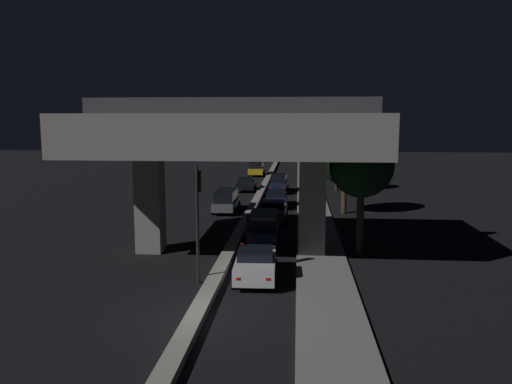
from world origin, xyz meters
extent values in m
plane|color=black|center=(0.00, 0.00, 0.00)|extent=(200.00, 200.00, 0.00)
cube|color=gray|center=(0.00, 35.00, 0.15)|extent=(0.68, 126.00, 0.31)
cube|color=gray|center=(4.96, 28.00, 0.07)|extent=(2.60, 126.00, 0.14)
cube|color=gray|center=(-4.46, 9.20, 2.73)|extent=(1.40, 1.31, 5.47)
cube|color=gray|center=(4.46, 9.20, 2.73)|extent=(1.40, 1.31, 5.47)
cube|color=gray|center=(0.00, 9.20, 6.52)|extent=(15.91, 9.53, 2.11)
cube|color=#333335|center=(0.00, 9.20, 8.03)|extent=(15.91, 0.40, 0.90)
cylinder|color=black|center=(-0.74, 3.97, 2.65)|extent=(0.14, 0.14, 5.30)
cube|color=black|center=(-0.74, 4.15, 4.62)|extent=(0.30, 0.28, 0.95)
sphere|color=black|center=(-0.74, 4.30, 4.92)|extent=(0.18, 0.18, 0.18)
sphere|color=black|center=(-0.74, 4.30, 4.62)|extent=(0.18, 0.18, 0.18)
sphere|color=green|center=(-0.74, 4.30, 4.33)|extent=(0.18, 0.18, 0.18)
cylinder|color=#2D2D30|center=(4.39, 33.50, 4.27)|extent=(0.18, 0.18, 8.55)
cylinder|color=#2D2D30|center=(3.25, 33.50, 8.40)|extent=(2.29, 0.10, 0.10)
ellipsoid|color=#F2B759|center=(2.10, 33.50, 8.30)|extent=(0.56, 0.32, 0.24)
cube|color=silver|center=(1.79, 4.78, 0.66)|extent=(1.93, 4.29, 0.74)
cube|color=black|center=(1.79, 4.67, 1.25)|extent=(1.63, 1.75, 0.43)
cylinder|color=black|center=(0.87, 6.14, 0.29)|extent=(0.22, 0.59, 0.59)
cylinder|color=black|center=(2.61, 6.20, 0.29)|extent=(0.22, 0.59, 0.59)
cylinder|color=black|center=(0.96, 3.35, 0.29)|extent=(0.22, 0.59, 0.59)
cylinder|color=black|center=(2.71, 3.41, 0.29)|extent=(0.22, 0.59, 0.59)
cube|color=red|center=(1.23, 2.63, 0.70)|extent=(0.18, 0.04, 0.11)
cube|color=red|center=(2.48, 2.67, 0.70)|extent=(0.18, 0.04, 0.11)
cube|color=#141938|center=(1.69, 11.41, 0.71)|extent=(1.84, 3.97, 0.74)
cube|color=black|center=(1.69, 11.51, 1.48)|extent=(1.61, 2.87, 0.81)
cylinder|color=black|center=(0.80, 12.69, 0.33)|extent=(0.21, 0.67, 0.67)
cylinder|color=black|center=(2.52, 12.72, 0.33)|extent=(0.21, 0.67, 0.67)
cylinder|color=black|center=(0.86, 10.09, 0.33)|extent=(0.21, 0.67, 0.67)
cylinder|color=black|center=(2.58, 10.13, 0.33)|extent=(0.21, 0.67, 0.67)
cube|color=red|center=(1.12, 9.42, 0.74)|extent=(0.18, 0.03, 0.11)
cube|color=red|center=(2.35, 9.44, 0.74)|extent=(0.18, 0.03, 0.11)
cube|color=#515459|center=(1.93, 18.09, 0.67)|extent=(1.92, 4.19, 0.69)
cube|color=black|center=(1.92, 17.99, 1.27)|extent=(1.65, 1.69, 0.53)
cylinder|color=black|center=(1.05, 19.48, 0.32)|extent=(0.21, 0.65, 0.64)
cylinder|color=black|center=(2.85, 19.45, 0.32)|extent=(0.21, 0.65, 0.64)
cylinder|color=black|center=(1.00, 16.74, 0.32)|extent=(0.21, 0.65, 0.64)
cylinder|color=black|center=(2.80, 16.71, 0.32)|extent=(0.21, 0.65, 0.64)
cube|color=red|center=(1.24, 16.02, 0.70)|extent=(0.18, 0.03, 0.11)
cube|color=red|center=(2.53, 16.00, 0.70)|extent=(0.18, 0.03, 0.11)
cube|color=#141938|center=(1.89, 24.54, 0.60)|extent=(1.90, 4.51, 0.61)
cube|color=black|center=(1.89, 24.43, 1.17)|extent=(1.59, 1.84, 0.52)
cylinder|color=black|center=(0.99, 25.98, 0.30)|extent=(0.22, 0.60, 0.59)
cylinder|color=black|center=(2.68, 26.04, 0.30)|extent=(0.22, 0.60, 0.59)
cylinder|color=black|center=(1.10, 23.04, 0.30)|extent=(0.22, 0.60, 0.59)
cylinder|color=black|center=(2.79, 23.11, 0.30)|extent=(0.22, 0.60, 0.59)
cube|color=red|center=(1.36, 22.29, 0.63)|extent=(0.18, 0.04, 0.11)
cube|color=red|center=(2.58, 22.33, 0.63)|extent=(0.18, 0.04, 0.11)
cube|color=#141938|center=(1.76, 33.15, 0.67)|extent=(1.84, 4.68, 0.75)
cube|color=black|center=(1.76, 33.15, 1.42)|extent=(1.57, 2.82, 0.75)
cylinder|color=black|center=(0.99, 34.71, 0.30)|extent=(0.22, 0.60, 0.60)
cylinder|color=black|center=(2.63, 34.65, 0.30)|extent=(0.22, 0.60, 0.60)
cylinder|color=black|center=(0.89, 31.65, 0.30)|extent=(0.22, 0.60, 0.60)
cylinder|color=black|center=(2.53, 31.60, 0.30)|extent=(0.22, 0.60, 0.60)
cube|color=red|center=(1.09, 30.85, 0.71)|extent=(0.18, 0.04, 0.11)
cube|color=red|center=(2.27, 30.81, 0.71)|extent=(0.18, 0.04, 0.11)
cube|color=#515459|center=(-2.02, 21.81, 0.60)|extent=(1.71, 4.75, 0.59)
cube|color=black|center=(-2.02, 21.69, 1.33)|extent=(1.50, 3.42, 0.86)
cylinder|color=black|center=(-1.21, 20.24, 0.31)|extent=(0.20, 0.62, 0.62)
cylinder|color=black|center=(-2.85, 20.26, 0.31)|extent=(0.20, 0.62, 0.62)
cylinder|color=black|center=(-1.18, 23.37, 0.31)|extent=(0.20, 0.62, 0.62)
cylinder|color=black|center=(-2.82, 23.38, 0.31)|extent=(0.20, 0.62, 0.62)
cube|color=white|center=(-1.41, 24.18, 0.51)|extent=(0.18, 0.03, 0.11)
cube|color=white|center=(-2.59, 24.19, 0.51)|extent=(0.18, 0.03, 0.11)
cube|color=black|center=(-1.67, 33.85, 0.63)|extent=(1.94, 4.35, 0.62)
cube|color=black|center=(-1.67, 33.96, 1.15)|extent=(1.65, 1.76, 0.42)
cylinder|color=black|center=(-0.74, 32.46, 0.32)|extent=(0.22, 0.65, 0.64)
cylinder|color=black|center=(-2.52, 32.41, 0.32)|extent=(0.22, 0.65, 0.64)
cylinder|color=black|center=(-0.82, 35.30, 0.32)|extent=(0.22, 0.65, 0.64)
cylinder|color=black|center=(-2.60, 35.25, 0.32)|extent=(0.22, 0.65, 0.64)
cube|color=white|center=(-1.10, 36.03, 0.54)|extent=(0.18, 0.04, 0.11)
cube|color=white|center=(-2.37, 35.99, 0.54)|extent=(0.18, 0.04, 0.11)
cube|color=gold|center=(-1.74, 47.84, 0.71)|extent=(1.92, 4.36, 0.73)
cube|color=black|center=(-1.74, 47.73, 1.47)|extent=(1.68, 3.14, 0.78)
cylinder|color=black|center=(-0.81, 46.41, 0.35)|extent=(0.20, 0.69, 0.69)
cylinder|color=black|center=(-2.66, 46.40, 0.35)|extent=(0.20, 0.69, 0.69)
cylinder|color=black|center=(-0.82, 49.28, 0.35)|extent=(0.20, 0.69, 0.69)
cylinder|color=black|center=(-2.68, 49.27, 0.35)|extent=(0.20, 0.69, 0.69)
cube|color=white|center=(-1.09, 50.03, 0.60)|extent=(0.18, 0.03, 0.11)
cube|color=white|center=(-2.42, 50.02, 0.60)|extent=(0.18, 0.03, 0.11)
cylinder|color=black|center=(1.02, 6.35, 0.27)|extent=(0.12, 0.55, 0.55)
cylinder|color=black|center=(1.10, 5.16, 0.27)|extent=(0.14, 0.55, 0.55)
cube|color=maroon|center=(1.06, 5.75, 0.49)|extent=(0.30, 0.92, 0.32)
cylinder|color=maroon|center=(1.06, 5.75, 0.93)|extent=(0.34, 0.34, 0.55)
sphere|color=#B21919|center=(1.06, 5.75, 1.33)|extent=(0.24, 0.24, 0.24)
cube|color=red|center=(1.10, 5.11, 0.49)|extent=(0.08, 0.04, 0.08)
cylinder|color=black|center=(0.65, 13.74, 0.27)|extent=(0.10, 0.55, 0.55)
cylinder|color=black|center=(0.59, 12.45, 0.27)|extent=(0.12, 0.55, 0.55)
cube|color=navy|center=(0.62, 13.10, 0.49)|extent=(0.28, 0.99, 0.32)
cylinder|color=navy|center=(0.62, 13.10, 0.95)|extent=(0.33, 0.33, 0.59)
sphere|color=#B21919|center=(0.62, 13.10, 1.36)|extent=(0.24, 0.24, 0.24)
cube|color=red|center=(0.59, 12.40, 0.49)|extent=(0.08, 0.03, 0.08)
cylinder|color=black|center=(5.11, 9.50, 0.56)|extent=(0.31, 0.31, 0.85)
cylinder|color=navy|center=(5.11, 9.50, 1.34)|extent=(0.36, 0.36, 0.71)
sphere|color=tan|center=(5.11, 9.50, 1.80)|extent=(0.23, 0.23, 0.23)
cylinder|color=#2D2116|center=(7.03, 9.23, 1.81)|extent=(0.39, 0.39, 3.63)
sphere|color=black|center=(7.03, 9.23, 4.91)|extent=(3.41, 3.41, 3.41)
cylinder|color=#38281C|center=(7.32, 21.71, 1.38)|extent=(0.42, 0.42, 2.76)
sphere|color=black|center=(7.32, 21.71, 4.28)|extent=(4.07, 4.07, 4.07)
cylinder|color=#2D2116|center=(7.69, 34.41, 1.64)|extent=(0.33, 0.33, 3.28)
sphere|color=black|center=(7.69, 34.41, 4.62)|extent=(3.57, 3.57, 3.57)
camera|label=1|loc=(3.66, -17.37, 7.27)|focal=35.00mm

